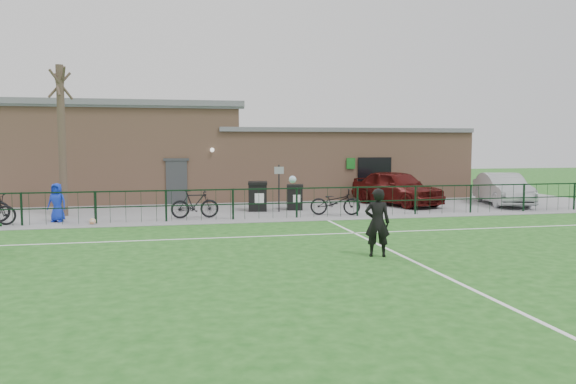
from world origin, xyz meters
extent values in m
plane|color=#1B5218|center=(0.00, 0.00, 0.00)|extent=(90.00, 90.00, 0.00)
cube|color=gray|center=(0.00, 13.50, 0.01)|extent=(34.00, 13.00, 0.02)
cube|color=white|center=(0.00, 7.80, 0.00)|extent=(28.00, 0.10, 0.01)
cube|color=white|center=(0.00, 4.00, 0.00)|extent=(28.00, 0.10, 0.01)
cube|color=white|center=(2.00, 0.00, 0.00)|extent=(0.10, 16.00, 0.01)
cube|color=black|center=(0.00, 8.00, 0.60)|extent=(28.00, 0.10, 1.20)
cylinder|color=#45352A|center=(-8.00, 10.50, 3.00)|extent=(0.30, 0.30, 6.00)
cube|color=black|center=(-0.14, 10.55, 0.60)|extent=(0.90, 0.99, 1.17)
cube|color=black|center=(1.53, 10.62, 0.53)|extent=(0.83, 0.89, 1.01)
cylinder|color=black|center=(0.69, 9.98, 1.02)|extent=(0.07, 0.07, 2.00)
imported|color=#4F0F0E|center=(6.62, 11.38, 0.84)|extent=(3.52, 5.21, 1.65)
imported|color=#AEB1B6|center=(11.55, 10.37, 0.77)|extent=(2.65, 4.78, 1.49)
imported|color=black|center=(-2.91, 8.68, 0.57)|extent=(1.86, 0.57, 1.11)
imported|color=black|center=(2.71, 8.45, 0.55)|extent=(2.14, 1.21, 1.06)
imported|color=#1531CB|center=(-7.95, 8.73, 0.74)|extent=(0.81, 0.65, 1.44)
imported|color=black|center=(1.34, 0.28, 0.89)|extent=(0.74, 0.60, 1.78)
sphere|color=white|center=(-0.28, 3.08, 1.85)|extent=(0.22, 0.22, 0.22)
sphere|color=silver|center=(-6.60, 7.79, 0.12)|extent=(0.24, 0.24, 0.24)
cube|color=tan|center=(0.00, 16.50, 1.75)|extent=(24.00, 5.00, 3.50)
cube|color=tan|center=(-6.24, 16.50, 4.10)|extent=(11.52, 5.00, 1.20)
cube|color=slate|center=(-6.24, 16.50, 4.82)|extent=(12.02, 5.40, 0.28)
cube|color=slate|center=(5.28, 16.50, 3.60)|extent=(13.44, 5.30, 0.22)
cube|color=#383A3D|center=(-3.50, 13.97, 1.05)|extent=(1.00, 0.08, 2.10)
cube|color=black|center=(6.50, 13.97, 1.60)|extent=(1.80, 0.08, 1.20)
cube|color=#19661E|center=(5.20, 13.92, 1.90)|extent=(0.45, 0.04, 0.55)
camera|label=1|loc=(-3.95, -13.24, 2.93)|focal=35.00mm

